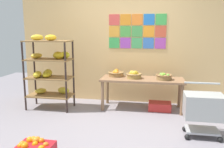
{
  "coord_description": "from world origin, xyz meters",
  "views": [
    {
      "loc": [
        0.67,
        -3.55,
        1.57
      ],
      "look_at": [
        -0.1,
        0.63,
        0.79
      ],
      "focal_mm": 37.65,
      "sensor_mm": 36.0,
      "label": 1
    }
  ],
  "objects_px": {
    "banana_shelf_unit": "(49,67)",
    "fruit_basket_back_left": "(164,77)",
    "fruit_basket_right": "(134,75)",
    "display_table": "(142,82)",
    "fruit_basket_left": "(116,73)",
    "produce_crate_under_table": "(160,106)",
    "shopping_cart": "(203,108)"
  },
  "relations": [
    {
      "from": "fruit_basket_back_left",
      "to": "produce_crate_under_table",
      "type": "relative_size",
      "value": 0.71
    },
    {
      "from": "produce_crate_under_table",
      "to": "shopping_cart",
      "type": "distance_m",
      "value": 1.31
    },
    {
      "from": "display_table",
      "to": "fruit_basket_back_left",
      "type": "xyz_separation_m",
      "value": [
        0.43,
        -0.04,
        0.14
      ]
    },
    {
      "from": "display_table",
      "to": "fruit_basket_right",
      "type": "height_order",
      "value": "fruit_basket_right"
    },
    {
      "from": "banana_shelf_unit",
      "to": "display_table",
      "type": "relative_size",
      "value": 0.91
    },
    {
      "from": "fruit_basket_back_left",
      "to": "produce_crate_under_table",
      "type": "height_order",
      "value": "fruit_basket_back_left"
    },
    {
      "from": "fruit_basket_back_left",
      "to": "produce_crate_under_table",
      "type": "xyz_separation_m",
      "value": [
        -0.06,
        0.01,
        -0.61
      ]
    },
    {
      "from": "produce_crate_under_table",
      "to": "shopping_cart",
      "type": "xyz_separation_m",
      "value": [
        0.61,
        -1.11,
        0.37
      ]
    },
    {
      "from": "fruit_basket_right",
      "to": "shopping_cart",
      "type": "bearing_deg",
      "value": -45.11
    },
    {
      "from": "display_table",
      "to": "produce_crate_under_table",
      "type": "height_order",
      "value": "display_table"
    },
    {
      "from": "fruit_basket_left",
      "to": "produce_crate_under_table",
      "type": "xyz_separation_m",
      "value": [
        0.92,
        -0.16,
        -0.62
      ]
    },
    {
      "from": "banana_shelf_unit",
      "to": "produce_crate_under_table",
      "type": "height_order",
      "value": "banana_shelf_unit"
    },
    {
      "from": "fruit_basket_back_left",
      "to": "produce_crate_under_table",
      "type": "distance_m",
      "value": 0.62
    },
    {
      "from": "fruit_basket_left",
      "to": "shopping_cart",
      "type": "distance_m",
      "value": 2.0
    },
    {
      "from": "display_table",
      "to": "fruit_basket_back_left",
      "type": "bearing_deg",
      "value": -5.6
    },
    {
      "from": "banana_shelf_unit",
      "to": "produce_crate_under_table",
      "type": "relative_size",
      "value": 3.41
    },
    {
      "from": "display_table",
      "to": "produce_crate_under_table",
      "type": "relative_size",
      "value": 3.74
    },
    {
      "from": "banana_shelf_unit",
      "to": "shopping_cart",
      "type": "bearing_deg",
      "value": -17.04
    },
    {
      "from": "produce_crate_under_table",
      "to": "shopping_cart",
      "type": "relative_size",
      "value": 0.56
    },
    {
      "from": "banana_shelf_unit",
      "to": "produce_crate_under_table",
      "type": "bearing_deg",
      "value": 6.2
    },
    {
      "from": "produce_crate_under_table",
      "to": "banana_shelf_unit",
      "type": "bearing_deg",
      "value": -173.8
    },
    {
      "from": "display_table",
      "to": "fruit_basket_left",
      "type": "bearing_deg",
      "value": 166.76
    },
    {
      "from": "fruit_basket_left",
      "to": "fruit_basket_back_left",
      "type": "height_order",
      "value": "fruit_basket_left"
    },
    {
      "from": "banana_shelf_unit",
      "to": "fruit_basket_back_left",
      "type": "relative_size",
      "value": 4.79
    },
    {
      "from": "banana_shelf_unit",
      "to": "fruit_basket_left",
      "type": "height_order",
      "value": "banana_shelf_unit"
    },
    {
      "from": "banana_shelf_unit",
      "to": "fruit_basket_right",
      "type": "bearing_deg",
      "value": 9.08
    },
    {
      "from": "fruit_basket_back_left",
      "to": "shopping_cart",
      "type": "height_order",
      "value": "shopping_cart"
    },
    {
      "from": "fruit_basket_right",
      "to": "display_table",
      "type": "bearing_deg",
      "value": 1.39
    },
    {
      "from": "display_table",
      "to": "fruit_basket_left",
      "type": "distance_m",
      "value": 0.59
    },
    {
      "from": "fruit_basket_right",
      "to": "produce_crate_under_table",
      "type": "bearing_deg",
      "value": -3.2
    },
    {
      "from": "display_table",
      "to": "fruit_basket_right",
      "type": "relative_size",
      "value": 5.3
    },
    {
      "from": "fruit_basket_left",
      "to": "fruit_basket_right",
      "type": "height_order",
      "value": "fruit_basket_right"
    }
  ]
}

